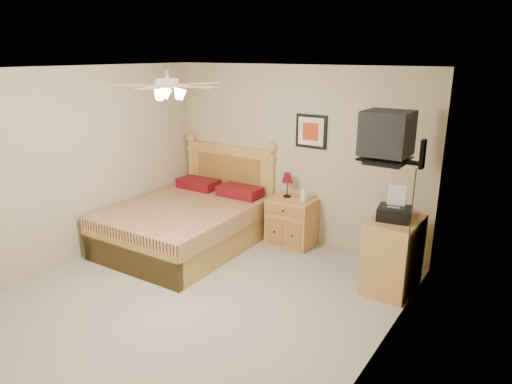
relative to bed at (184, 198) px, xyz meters
The scene contains 16 objects.
floor 1.73m from the bed, 45.39° to the right, with size 4.50×4.50×0.00m, color gray.
ceiling 2.38m from the bed, 45.39° to the right, with size 4.00×4.50×0.04m, color white.
wall_back 1.67m from the bed, 45.64° to the left, with size 4.00×0.04×2.50m, color tan.
wall_left 1.53m from the bed, 128.63° to the right, with size 0.04×4.50×2.50m, color tan.
wall_right 3.34m from the bed, 19.84° to the right, with size 0.04×4.50×2.50m, color tan.
bed is the anchor object (origin of this frame).
nightstand 1.56m from the bed, 35.69° to the left, with size 0.63×0.47×0.69m, color #C07A41.
table_lamp 1.46m from the bed, 39.47° to the left, with size 0.19×0.19×0.35m, color #5A0D13, non-canonical shape.
lotion_bottle 1.66m from the bed, 31.06° to the left, with size 0.09×0.10×0.25m, color silver.
framed_picture 1.99m from the bed, 38.92° to the left, with size 0.46×0.04×0.46m, color black.
dresser 2.88m from the bed, ahead, with size 0.51×0.73×0.86m, color #B77F46.
fax_machine 2.85m from the bed, ahead, with size 0.35×0.37×0.37m, color black, non-canonical shape.
magazine_lower 2.85m from the bed, 12.49° to the left, with size 0.21×0.28×0.03m, color beige.
magazine_upper 2.88m from the bed, 12.37° to the left, with size 0.18×0.25×0.02m, color tan.
wall_tv 3.07m from the bed, ahead, with size 0.56×0.46×0.58m, color black, non-canonical shape.
ceiling_fan 2.39m from the bed, 50.07° to the right, with size 1.14×1.14×0.28m, color white, non-canonical shape.
Camera 1 is at (3.08, -3.34, 2.66)m, focal length 32.00 mm.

